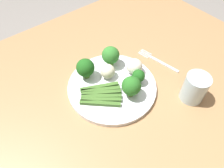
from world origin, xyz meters
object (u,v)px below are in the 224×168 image
plate (112,86)px  cauliflower_near_fork (134,66)px  fork (158,61)px  dining_table (103,113)px  cauliflower_outer_edge (108,71)px  broccoli_front_left (131,86)px  broccoli_front (138,76)px  water_glass (195,88)px  asparagus_bundle (101,95)px  broccoli_back_right (111,55)px  broccoli_left (85,68)px

plate → cauliflower_near_fork: bearing=-1.4°
fork → dining_table: bearing=79.0°
dining_table → cauliflower_near_fork: (0.14, 0.01, 0.14)m
cauliflower_outer_edge → broccoli_front_left: bearing=-85.2°
dining_table → broccoli_front: size_ratio=25.95×
broccoli_front_left → water_glass: (0.15, -0.12, -0.01)m
broccoli_front → water_glass: size_ratio=0.55×
dining_table → broccoli_front: (0.12, -0.03, 0.14)m
asparagus_bundle → broccoli_back_right: 0.15m
asparagus_bundle → broccoli_left: broccoli_left is taller
broccoli_front_left → cauliflower_outer_edge: broccoli_front_left is taller
dining_table → asparagus_bundle: asparagus_bundle is taller
broccoli_back_right → cauliflower_near_fork: 0.09m
broccoli_left → cauliflower_outer_edge: (0.06, -0.04, -0.02)m
dining_table → broccoli_front_left: size_ratio=18.29×
broccoli_front_left → broccoli_back_right: bearing=76.5°
broccoli_front → cauliflower_outer_edge: (-0.06, 0.08, -0.01)m
cauliflower_outer_edge → water_glass: water_glass is taller
broccoli_front → cauliflower_near_fork: 0.05m
broccoli_left → fork: bearing=-19.6°
plate → cauliflower_near_fork: 0.10m
broccoli_front_left → asparagus_bundle: bearing=145.2°
cauliflower_outer_edge → broccoli_back_right: bearing=41.6°
broccoli_back_right → plate: bearing=-126.0°
broccoli_front_left → fork: size_ratio=0.44×
cauliflower_near_fork → asparagus_bundle: bearing=-176.1°
broccoli_front → water_glass: 0.17m
water_glass → broccoli_back_right: bearing=114.0°
fork → asparagus_bundle: bearing=80.0°
dining_table → cauliflower_outer_edge: (0.06, 0.05, 0.14)m
cauliflower_outer_edge → fork: bearing=-13.3°
plate → asparagus_bundle: (-0.05, -0.01, 0.01)m
dining_table → broccoli_front_left: bearing=-39.2°
plate → broccoli_front_left: bearing=-72.1°
dining_table → broccoli_left: bearing=86.3°
broccoli_left → cauliflower_near_fork: (0.14, -0.08, -0.01)m
asparagus_bundle → fork: bearing=36.8°
asparagus_bundle → water_glass: water_glass is taller
dining_table → asparagus_bundle: bearing=-141.1°
dining_table → fork: 0.28m
cauliflower_near_fork → cauliflower_outer_edge: bearing=153.5°
broccoli_front_left → water_glass: bearing=-38.5°
broccoli_front → broccoli_front_left: (-0.05, -0.02, 0.01)m
broccoli_front → broccoli_left: broccoli_left is taller
dining_table → cauliflower_outer_edge: bearing=36.8°
broccoli_back_right → dining_table: bearing=-141.2°
dining_table → plate: 0.12m
plate → cauliflower_near_fork: cauliflower_near_fork is taller
asparagus_bundle → fork: (0.26, 0.00, -0.02)m
broccoli_front_left → broccoli_back_right: size_ratio=0.99×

